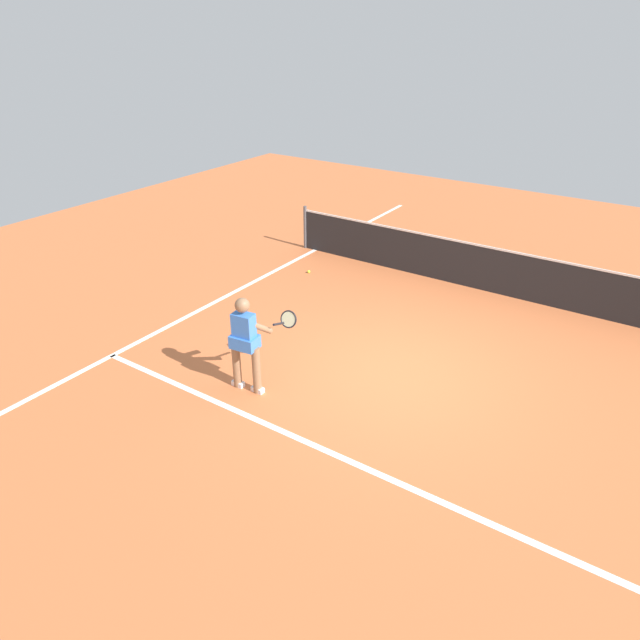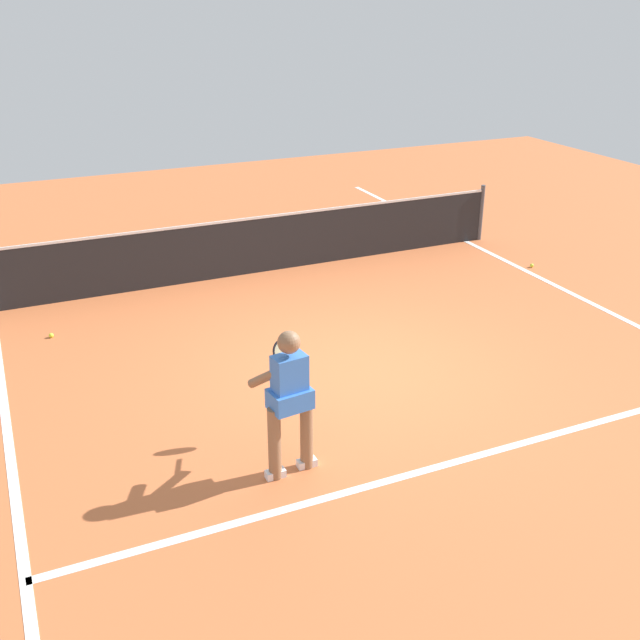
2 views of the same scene
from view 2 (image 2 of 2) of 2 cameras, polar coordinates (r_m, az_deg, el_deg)
name	(u,v)px [view 2 (image 2 of 2)]	position (r m, az deg, el deg)	size (l,w,h in m)	color
ground_plane	(362,369)	(9.62, 3.18, -3.72)	(24.86, 24.86, 0.00)	#C66638
service_line_marking	(460,461)	(7.99, 10.58, -10.42)	(8.44, 0.10, 0.01)	white
sideline_left_marking	(9,444)	(8.77, -22.52, -8.64)	(0.10, 17.12, 0.01)	white
sideline_right_marking	(615,315)	(11.99, 21.45, 0.37)	(0.10, 17.12, 0.01)	white
court_net	(257,245)	(12.74, -4.79, 5.72)	(9.12, 0.08, 1.06)	#4C4C51
tennis_player	(289,396)	(7.28, -2.34, -5.81)	(0.73, 1.00, 1.55)	#8C6647
tennis_ball_near	(532,265)	(13.60, 15.75, 4.00)	(0.07, 0.07, 0.07)	#D1E533
tennis_ball_mid	(51,335)	(11.08, -19.70, -1.10)	(0.07, 0.07, 0.07)	#D1E533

